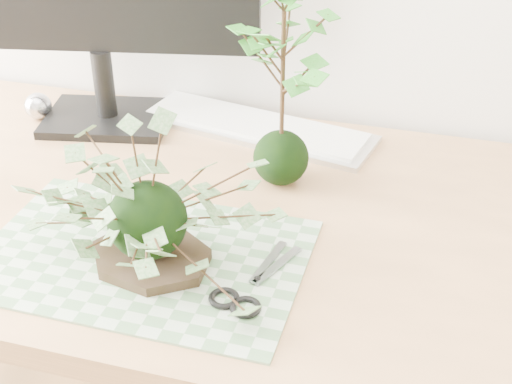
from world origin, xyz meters
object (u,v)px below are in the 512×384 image
maple_kokedama (284,26)px  ivy_kokedama (144,188)px  keyboard (256,126)px  desk (241,257)px

maple_kokedama → ivy_kokedama: bearing=-114.5°
ivy_kokedama → keyboard: 0.45m
desk → ivy_kokedama: (-0.08, -0.16, 0.21)m
maple_kokedama → keyboard: bearing=118.4°
desk → maple_kokedama: (0.04, 0.11, 0.35)m
desk → keyboard: size_ratio=3.41×
maple_kokedama → keyboard: maple_kokedama is taller
desk → maple_kokedama: bearing=69.9°
keyboard → ivy_kokedama: bearing=-82.8°
desk → ivy_kokedama: 0.28m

